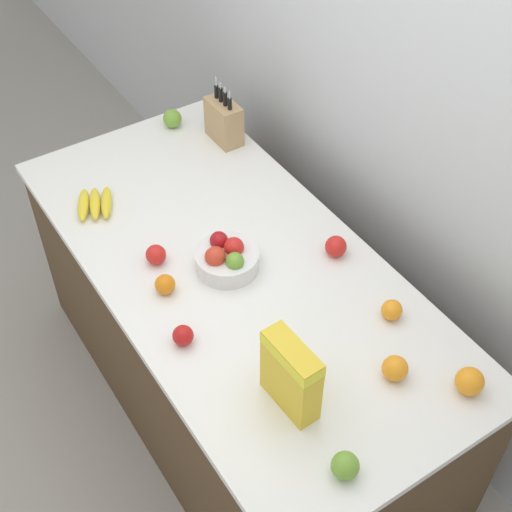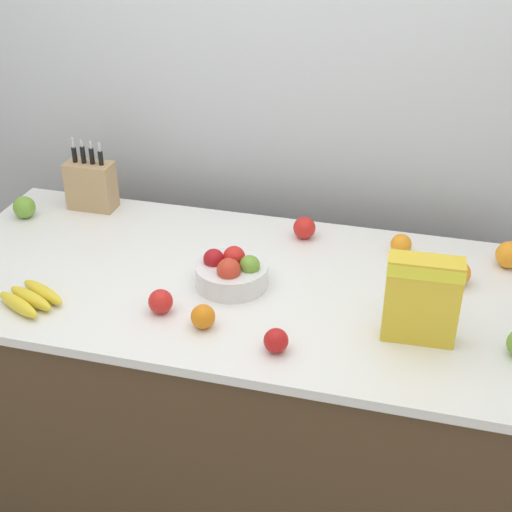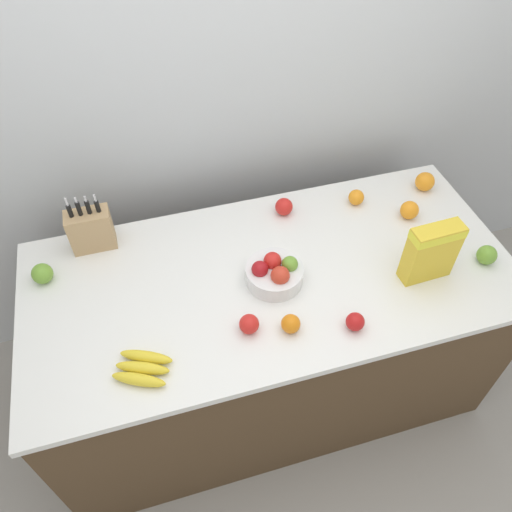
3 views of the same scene
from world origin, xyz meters
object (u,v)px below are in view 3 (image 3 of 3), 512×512
Objects in this scene: orange_front_center at (291,324)px; orange_mid_right at (409,210)px; apple_rear at (487,255)px; orange_mid_left at (356,197)px; apple_near_bananas at (284,207)px; orange_back_center at (425,182)px; apple_middle at (249,324)px; apple_by_knife_block at (355,322)px; banana_bunch at (143,368)px; cereal_box at (432,250)px; apple_front at (42,274)px; knife_block at (91,229)px; fruit_bowl at (275,272)px.

orange_mid_right is at bearing 31.23° from orange_front_center.
apple_rear is 1.12× the size of orange_mid_left.
apple_near_bananas is 0.89× the size of orange_back_center.
apple_by_knife_block is (0.37, -0.09, -0.00)m from apple_middle.
banana_bunch is at bearing -160.20° from orange_mid_right.
apple_middle is 1.03× the size of orange_front_center.
apple_rear is 0.37m from orange_mid_right.
orange_mid_right reaches higher than apple_near_bananas.
cereal_box reaches higher than orange_back_center.
apple_front is 1.35m from orange_mid_left.
apple_by_knife_block is at bearing -14.42° from apple_middle.
apple_front is at bearing -145.77° from knife_block.
apple_rear is at bearing -52.97° from orange_mid_left.
cereal_box is (1.23, -0.52, 0.05)m from knife_block.
knife_block is at bearing 34.23° from apple_front.
cereal_box is at bearing 4.80° from apple_middle.
orange_back_center is (-0.01, 0.48, 0.00)m from apple_rear.
orange_mid_left is (1.14, -0.06, -0.06)m from knife_block.
banana_bunch is at bearing -156.79° from orange_back_center.
cereal_box is 0.60m from orange_front_center.
fruit_bowl reaches higher than apple_near_bananas.
apple_middle is 0.38m from apple_by_knife_block.
knife_block is at bearing 149.46° from fruit_bowl.
apple_middle reaches higher than apple_by_knife_block.
apple_by_knife_block is (-0.36, -0.16, -0.11)m from cereal_box.
apple_rear is (0.84, -0.14, -0.01)m from fruit_bowl.
apple_front is 0.93× the size of orange_back_center.
orange_mid_right is (1.33, -0.21, -0.05)m from knife_block.
orange_back_center reaches higher than orange_front_center.
cereal_box is 3.49× the size of apple_middle.
apple_rear is 1.75m from apple_front.
apple_front is 1.19× the size of apple_by_knife_block.
fruit_bowl is 3.11× the size of apple_middle.
fruit_bowl is 0.89m from orange_back_center.
cereal_box is 0.59m from fruit_bowl.
orange_mid_left is 0.87× the size of orange_mid_right.
orange_mid_right is (0.18, -0.15, 0.01)m from orange_mid_left.
knife_block is at bearing 99.88° from banana_bunch.
apple_front is at bearing -176.59° from orange_mid_left.
cereal_box is 0.48m from orange_mid_left.
apple_by_knife_block is 0.88m from orange_back_center.
apple_front is 1.54m from orange_mid_right.
apple_middle is (-0.73, -0.06, -0.10)m from cereal_box.
apple_by_knife_block is at bearing -26.71° from apple_front.
orange_back_center is at bearing 28.17° from apple_middle.
apple_near_bananas is (0.15, 0.36, -0.01)m from fruit_bowl.
apple_near_bananas is (0.81, -0.03, -0.05)m from knife_block.
orange_mid_right is (0.83, 0.38, 0.00)m from apple_middle.
orange_mid_right is (1.53, -0.07, -0.00)m from apple_front.
orange_mid_left is (0.49, 0.33, -0.01)m from fruit_bowl.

